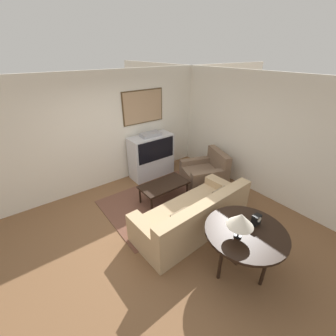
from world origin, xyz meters
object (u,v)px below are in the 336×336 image
(tv, at_px, (151,156))
(table_lamp, at_px, (241,220))
(mantel_clock, at_px, (256,220))
(couch, at_px, (193,216))
(coffee_table, at_px, (164,186))
(armchair, at_px, (205,173))
(console_table, at_px, (246,234))

(tv, xyz_separation_m, table_lamp, (-0.72, -3.31, 0.46))
(table_lamp, height_order, mantel_clock, table_lamp)
(couch, height_order, table_lamp, table_lamp)
(table_lamp, bearing_deg, couch, 80.19)
(coffee_table, distance_m, mantel_clock, 2.21)
(couch, xyz_separation_m, armchair, (1.40, 1.08, -0.02))
(couch, distance_m, armchair, 1.77)
(armchair, distance_m, table_lamp, 2.79)
(coffee_table, xyz_separation_m, table_lamp, (-0.29, -2.15, 0.65))
(armchair, relative_size, mantel_clock, 7.25)
(table_lamp, bearing_deg, console_table, -3.41)
(couch, bearing_deg, table_lamp, 77.38)
(tv, height_order, console_table, tv)
(armchair, xyz_separation_m, coffee_table, (-1.30, 0.00, 0.12))
(couch, relative_size, table_lamp, 5.86)
(coffee_table, height_order, console_table, console_table)
(armchair, distance_m, console_table, 2.61)
(mantel_clock, bearing_deg, console_table, -177.51)
(console_table, bearing_deg, table_lamp, 176.59)
(tv, distance_m, console_table, 3.37)
(coffee_table, bearing_deg, tv, 69.49)
(tv, distance_m, couch, 2.32)
(tv, height_order, mantel_clock, tv)
(armchair, xyz_separation_m, table_lamp, (-1.59, -2.15, 0.78))
(armchair, height_order, console_table, armchair)
(table_lamp, xyz_separation_m, mantel_clock, (0.42, -0.00, -0.21))
(couch, height_order, console_table, couch)
(table_lamp, bearing_deg, armchair, 53.59)
(console_table, bearing_deg, tv, 80.87)
(console_table, distance_m, table_lamp, 0.40)
(coffee_table, bearing_deg, mantel_clock, -86.58)
(coffee_table, distance_m, table_lamp, 2.27)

